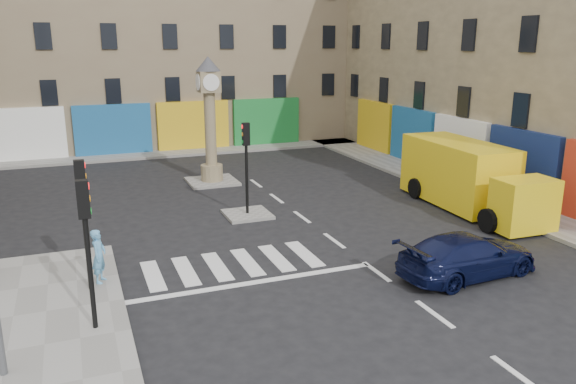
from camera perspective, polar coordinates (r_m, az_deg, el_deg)
ground at (r=16.97m, az=10.68°, el=-9.21°), size 120.00×120.00×0.00m
sidewalk_right at (r=29.49m, az=14.91°, el=1.15°), size 2.60×30.00×0.15m
sidewalk_far at (r=36.15m, az=-13.91°, el=3.72°), size 32.00×2.40×0.15m
island_near at (r=23.02m, az=-4.14°, el=-2.27°), size 1.80×1.80×0.12m
island_far at (r=28.61m, az=-7.71°, el=1.08°), size 2.40×2.40×0.12m
building_right at (r=32.85m, az=25.17°, el=15.61°), size 10.00×30.00×16.00m
building_far at (r=41.30m, az=-15.81°, el=16.72°), size 32.00×10.00×17.00m
traffic_light_left_near at (r=13.90m, az=-19.82°, el=-3.78°), size 0.28×0.22×3.70m
traffic_light_left_far at (r=16.20m, az=-20.12°, el=-1.19°), size 0.28×0.22×3.70m
traffic_light_island at (r=22.40m, az=-4.26°, el=3.92°), size 0.28×0.22×3.70m
clock_pillar at (r=27.98m, az=-7.96°, el=8.03°), size 1.20×1.20×6.10m
navy_sedan at (r=17.86m, az=17.80°, el=-6.14°), size 4.72×2.28×1.32m
yellow_van at (r=24.81m, az=17.81°, el=1.43°), size 2.80×7.64×2.75m
pedestrian_blue at (r=17.08m, az=-18.65°, el=-6.17°), size 0.58×0.68×1.59m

